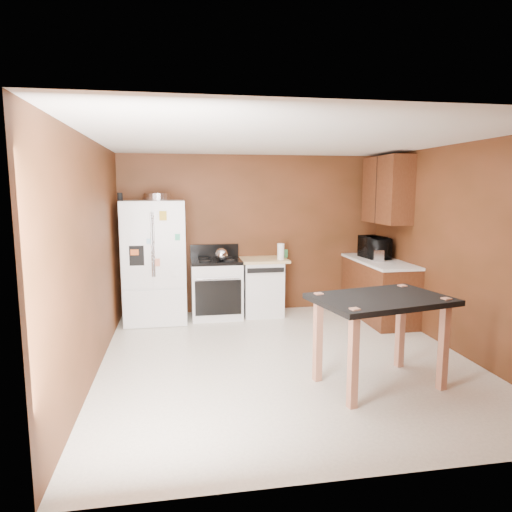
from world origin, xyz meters
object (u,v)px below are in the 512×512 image
object	(u,v)px
refrigerator	(155,262)
paper_towel	(281,252)
microwave	(375,248)
green_canister	(284,253)
pen_cup	(120,197)
toaster	(378,255)
roasting_pan	(157,197)
island	(381,310)
dishwasher	(262,286)
kettle	(221,255)
gas_range	(216,287)

from	to	relation	value
refrigerator	paper_towel	bearing A→B (deg)	-1.62
microwave	refrigerator	size ratio (longest dim) A/B	0.30
green_canister	refrigerator	xyz separation A→B (m)	(-2.01, -0.17, -0.05)
pen_cup	toaster	world-z (taller)	pen_cup
roasting_pan	refrigerator	bearing A→B (deg)	-133.25
green_canister	island	size ratio (longest dim) A/B	0.08
roasting_pan	refrigerator	distance (m)	0.96
microwave	dishwasher	world-z (taller)	microwave
kettle	green_canister	distance (m)	1.06
gas_range	island	size ratio (longest dim) A/B	0.76
pen_cup	green_canister	xyz separation A→B (m)	(2.46, 0.24, -0.91)
kettle	gas_range	size ratio (longest dim) A/B	0.17
roasting_pan	island	size ratio (longest dim) A/B	0.29
green_canister	toaster	distance (m)	1.44
roasting_pan	microwave	world-z (taller)	roasting_pan
paper_towel	toaster	size ratio (longest dim) A/B	1.05
roasting_pan	green_canister	distance (m)	2.15
toaster	island	bearing A→B (deg)	-96.45
roasting_pan	toaster	world-z (taller)	roasting_pan
green_canister	island	distance (m)	2.89
roasting_pan	pen_cup	size ratio (longest dim) A/B	3.67
green_canister	gas_range	bearing A→B (deg)	-174.55
island	paper_towel	bearing A→B (deg)	98.81
refrigerator	gas_range	distance (m)	1.01
green_canister	microwave	xyz separation A→B (m)	(1.35, -0.37, 0.10)
toaster	dishwasher	distance (m)	1.84
toaster	kettle	bearing A→B (deg)	-171.84
paper_towel	toaster	world-z (taller)	paper_towel
toaster	dishwasher	bearing A→B (deg)	178.80
roasting_pan	toaster	bearing A→B (deg)	-9.48
dishwasher	roasting_pan	bearing A→B (deg)	-179.23
green_canister	refrigerator	distance (m)	2.01
pen_cup	paper_towel	world-z (taller)	pen_cup
roasting_pan	gas_range	distance (m)	1.63
roasting_pan	microwave	bearing A→B (deg)	-4.66
pen_cup	kettle	xyz separation A→B (m)	(1.43, -0.03, -0.86)
refrigerator	dishwasher	size ratio (longest dim) A/B	2.02
pen_cup	microwave	bearing A→B (deg)	-2.03
green_canister	toaster	size ratio (longest dim) A/B	0.51
kettle	island	world-z (taller)	kettle
refrigerator	island	bearing A→B (deg)	-49.54
pen_cup	paper_towel	distance (m)	2.50
kettle	dishwasher	world-z (taller)	kettle
roasting_pan	green_canister	size ratio (longest dim) A/B	3.43
green_canister	kettle	bearing A→B (deg)	-165.59
roasting_pan	paper_towel	world-z (taller)	roasting_pan
green_canister	microwave	size ratio (longest dim) A/B	0.22
paper_towel	gas_range	world-z (taller)	paper_towel
pen_cup	dishwasher	bearing A→B (deg)	4.26
toaster	roasting_pan	bearing A→B (deg)	-172.06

